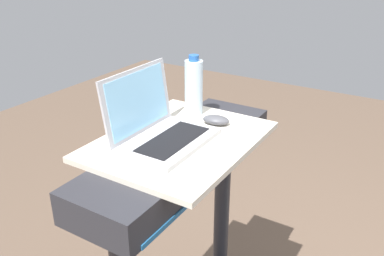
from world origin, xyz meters
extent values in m
cylinder|color=#28282D|center=(0.34, 0.70, 0.55)|extent=(0.07, 0.07, 0.80)
cube|color=#28282D|center=(0.00, 0.70, 1.00)|extent=(0.90, 0.28, 0.11)
cube|color=#0C3F19|center=(0.00, 0.56, 1.00)|extent=(0.24, 0.01, 0.06)
cube|color=#1E598C|center=(0.00, 0.56, 0.96)|extent=(0.81, 0.00, 0.02)
cube|color=beige|center=(0.00, 0.70, 1.07)|extent=(0.62, 0.48, 0.02)
cube|color=#B7B7BC|center=(-0.05, 0.71, 1.09)|extent=(0.33, 0.22, 0.02)
cube|color=black|center=(-0.05, 0.69, 1.10)|extent=(0.27, 0.12, 0.00)
cube|color=#B7B7BC|center=(-0.05, 0.83, 1.20)|extent=(0.33, 0.04, 0.22)
cube|color=#8CCCF2|center=(-0.05, 0.83, 1.20)|extent=(0.29, 0.03, 0.19)
ellipsoid|color=#4C4C51|center=(0.17, 0.65, 1.09)|extent=(0.08, 0.11, 0.03)
cylinder|color=silver|center=(0.22, 0.78, 1.18)|extent=(0.07, 0.07, 0.21)
cylinder|color=#2659A5|center=(0.22, 0.78, 1.30)|extent=(0.04, 0.04, 0.02)
camera|label=1|loc=(-1.06, 0.00, 1.69)|focal=38.24mm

